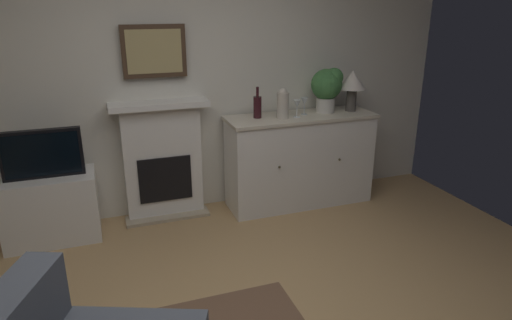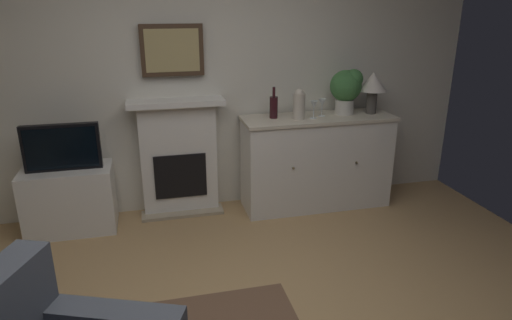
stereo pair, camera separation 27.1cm
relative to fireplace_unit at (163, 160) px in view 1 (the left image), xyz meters
The scene contains 12 objects.
wall_rear 0.96m from the fireplace_unit, 28.71° to the left, with size 5.37×0.06×2.94m, color silver.
fireplace_unit is the anchor object (origin of this frame).
framed_picture 0.98m from the fireplace_unit, 90.00° to the left, with size 0.55×0.04×0.45m.
sideboard_cabinet 1.33m from the fireplace_unit, ahead, with size 1.45×0.49×0.91m.
table_lamp 1.97m from the fireplace_unit, ahead, with size 0.26×0.26×0.40m.
wine_bottle 1.01m from the fireplace_unit, ahead, with size 0.08×0.08×0.29m.
wine_glass_left 1.35m from the fireplace_unit, 10.67° to the right, with size 0.07×0.07×0.16m.
wine_glass_center 1.44m from the fireplace_unit, ahead, with size 0.07×0.07×0.16m.
vase_decorative 1.23m from the fireplace_unit, 11.70° to the right, with size 0.11×0.11×0.28m.
tv_cabinet 1.02m from the fireplace_unit, behind, with size 0.75×0.42×0.58m.
tv_set 1.02m from the fireplace_unit, 169.23° to the right, with size 0.62×0.07×0.40m.
potted_plant_small 1.72m from the fireplace_unit, ahead, with size 0.30×0.30×0.43m.
Camera 1 is at (-0.74, -1.92, 1.92)m, focal length 31.57 mm.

